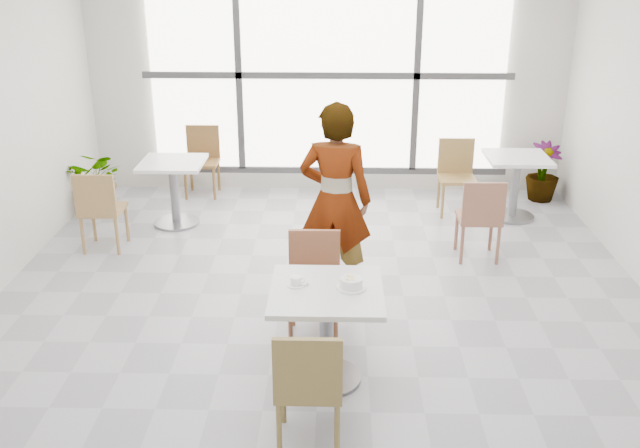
{
  "coord_description": "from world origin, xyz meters",
  "views": [
    {
      "loc": [
        0.13,
        -5.4,
        3.03
      ],
      "look_at": [
        0.0,
        -0.3,
        1.0
      ],
      "focal_mm": 39.84,
      "sensor_mm": 36.0,
      "label": 1
    }
  ],
  "objects_px": {
    "chair_far": "(314,277)",
    "bg_table_right": "(515,178)",
    "bg_chair_right_far": "(456,171)",
    "bg_chair_right_near": "(481,214)",
    "plant_left": "(99,181)",
    "main_table": "(326,317)",
    "oatmeal_bowl": "(351,283)",
    "bg_chair_left_near": "(100,206)",
    "person": "(335,200)",
    "bg_chair_left_far": "(202,156)",
    "plant_right": "(543,172)",
    "chair_near": "(308,382)",
    "bg_table_left": "(174,184)",
    "coffee_cup": "(296,281)"
  },
  "relations": [
    {
      "from": "bg_table_left",
      "to": "bg_chair_left_near",
      "type": "xyz_separation_m",
      "value": [
        -0.6,
        -0.78,
        0.01
      ]
    },
    {
      "from": "chair_near",
      "to": "plant_left",
      "type": "distance_m",
      "value": 5.02
    },
    {
      "from": "plant_right",
      "to": "bg_table_left",
      "type": "bearing_deg",
      "value": -168.02
    },
    {
      "from": "chair_near",
      "to": "bg_chair_right_far",
      "type": "bearing_deg",
      "value": -109.84
    },
    {
      "from": "coffee_cup",
      "to": "bg_table_right",
      "type": "bearing_deg",
      "value": 54.9
    },
    {
      "from": "coffee_cup",
      "to": "bg_chair_left_far",
      "type": "bearing_deg",
      "value": 109.13
    },
    {
      "from": "bg_chair_left_near",
      "to": "bg_table_right",
      "type": "bearing_deg",
      "value": -166.45
    },
    {
      "from": "bg_chair_right_near",
      "to": "plant_right",
      "type": "bearing_deg",
      "value": -121.25
    },
    {
      "from": "chair_far",
      "to": "bg_chair_left_near",
      "type": "distance_m",
      "value": 2.78
    },
    {
      "from": "person",
      "to": "bg_table_right",
      "type": "xyz_separation_m",
      "value": [
        2.08,
        1.94,
        -0.4
      ]
    },
    {
      "from": "person",
      "to": "bg_chair_left_near",
      "type": "distance_m",
      "value": 2.61
    },
    {
      "from": "oatmeal_bowl",
      "to": "bg_chair_right_near",
      "type": "xyz_separation_m",
      "value": [
        1.33,
        2.16,
        -0.29
      ]
    },
    {
      "from": "chair_far",
      "to": "plant_right",
      "type": "xyz_separation_m",
      "value": [
        2.75,
        3.34,
        -0.13
      ]
    },
    {
      "from": "bg_table_right",
      "to": "plant_left",
      "type": "height_order",
      "value": "plant_left"
    },
    {
      "from": "bg_chair_right_near",
      "to": "plant_left",
      "type": "bearing_deg",
      "value": -16.96
    },
    {
      "from": "bg_chair_right_far",
      "to": "main_table",
      "type": "bearing_deg",
      "value": -112.35
    },
    {
      "from": "main_table",
      "to": "oatmeal_bowl",
      "type": "xyz_separation_m",
      "value": [
        0.17,
        0.01,
        0.27
      ]
    },
    {
      "from": "coffee_cup",
      "to": "bg_chair_right_far",
      "type": "relative_size",
      "value": 0.18
    },
    {
      "from": "plant_left",
      "to": "bg_table_left",
      "type": "bearing_deg",
      "value": -20.89
    },
    {
      "from": "bg_chair_left_far",
      "to": "bg_chair_right_far",
      "type": "relative_size",
      "value": 1.0
    },
    {
      "from": "bg_table_right",
      "to": "bg_chair_left_near",
      "type": "relative_size",
      "value": 0.86
    },
    {
      "from": "oatmeal_bowl",
      "to": "plant_right",
      "type": "distance_m",
      "value": 4.74
    },
    {
      "from": "coffee_cup",
      "to": "bg_chair_left_far",
      "type": "distance_m",
      "value": 4.39
    },
    {
      "from": "main_table",
      "to": "coffee_cup",
      "type": "xyz_separation_m",
      "value": [
        -0.22,
        0.05,
        0.26
      ]
    },
    {
      "from": "main_table",
      "to": "coffee_cup",
      "type": "distance_m",
      "value": 0.34
    },
    {
      "from": "chair_near",
      "to": "main_table",
      "type": "bearing_deg",
      "value": -97.22
    },
    {
      "from": "bg_chair_right_far",
      "to": "chair_far",
      "type": "bearing_deg",
      "value": -118.73
    },
    {
      "from": "chair_far",
      "to": "bg_chair_right_near",
      "type": "distance_m",
      "value": 2.19
    },
    {
      "from": "main_table",
      "to": "bg_chair_right_near",
      "type": "relative_size",
      "value": 0.92
    },
    {
      "from": "chair_near",
      "to": "person",
      "type": "xyz_separation_m",
      "value": [
        0.15,
        2.24,
        0.39
      ]
    },
    {
      "from": "bg_chair_left_far",
      "to": "plant_right",
      "type": "xyz_separation_m",
      "value": [
        4.29,
        -0.16,
        -0.13
      ]
    },
    {
      "from": "bg_table_right",
      "to": "bg_chair_right_far",
      "type": "bearing_deg",
      "value": 162.01
    },
    {
      "from": "person",
      "to": "bg_chair_right_near",
      "type": "bearing_deg",
      "value": -144.43
    },
    {
      "from": "chair_near",
      "to": "bg_table_right",
      "type": "bearing_deg",
      "value": -118.16
    },
    {
      "from": "bg_chair_right_far",
      "to": "chair_near",
      "type": "bearing_deg",
      "value": -109.84
    },
    {
      "from": "bg_chair_right_far",
      "to": "plant_right",
      "type": "xyz_separation_m",
      "value": [
        1.15,
        0.42,
        -0.13
      ]
    },
    {
      "from": "bg_chair_right_far",
      "to": "bg_chair_right_near",
      "type": "bearing_deg",
      "value": -89.17
    },
    {
      "from": "chair_far",
      "to": "bg_chair_right_near",
      "type": "relative_size",
      "value": 1.0
    },
    {
      "from": "bg_chair_right_near",
      "to": "bg_table_right",
      "type": "bearing_deg",
      "value": -117.15
    },
    {
      "from": "oatmeal_bowl",
      "to": "main_table",
      "type": "bearing_deg",
      "value": -175.54
    },
    {
      "from": "chair_near",
      "to": "bg_table_right",
      "type": "relative_size",
      "value": 1.16
    },
    {
      "from": "bg_table_right",
      "to": "bg_chair_right_far",
      "type": "height_order",
      "value": "bg_chair_right_far"
    },
    {
      "from": "bg_chair_right_near",
      "to": "person",
      "type": "bearing_deg",
      "value": 26.1
    },
    {
      "from": "bg_chair_right_near",
      "to": "plant_right",
      "type": "relative_size",
      "value": 1.18
    },
    {
      "from": "main_table",
      "to": "bg_chair_left_near",
      "type": "distance_m",
      "value": 3.32
    },
    {
      "from": "coffee_cup",
      "to": "plant_right",
      "type": "xyz_separation_m",
      "value": [
        2.86,
        3.98,
        -0.41
      ]
    },
    {
      "from": "chair_near",
      "to": "oatmeal_bowl",
      "type": "xyz_separation_m",
      "value": [
        0.27,
        0.79,
        0.29
      ]
    },
    {
      "from": "chair_far",
      "to": "bg_table_right",
      "type": "bearing_deg",
      "value": 50.23
    },
    {
      "from": "coffee_cup",
      "to": "bg_chair_right_near",
      "type": "distance_m",
      "value": 2.75
    },
    {
      "from": "oatmeal_bowl",
      "to": "bg_chair_right_far",
      "type": "height_order",
      "value": "bg_chair_right_far"
    }
  ]
}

